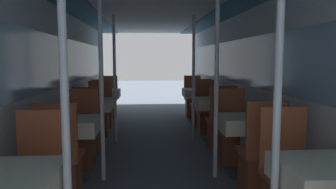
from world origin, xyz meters
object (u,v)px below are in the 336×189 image
at_px(dining_table_left_1, 72,129).
at_px(support_pole_left_2, 115,80).
at_px(support_pole_left_1, 101,89).
at_px(support_pole_right_0, 277,114).
at_px(chair_right_near_1, 259,165).
at_px(chair_right_far_3, 193,105).
at_px(support_pole_left_0, 65,116).
at_px(dining_table_left_2, 94,107).
at_px(chair_left_far_2, 99,119).
at_px(dining_table_right_0, 326,181).
at_px(chair_left_far_1, 81,143).
at_px(chair_left_near_2, 89,132).
at_px(dining_table_right_3, 197,94).
at_px(chair_right_far_2, 207,117).
at_px(support_pole_right_2, 193,79).
at_px(dining_table_left_3, 106,95).
at_px(chair_left_far_3, 109,105).
at_px(chair_left_near_3, 103,113).
at_px(chair_right_near_2, 220,129).
at_px(chair_right_near_3, 201,112).
at_px(chair_left_near_1, 61,170).
at_px(dining_table_right_1, 245,126).
at_px(support_pole_right_1, 216,89).
at_px(dining_table_right_2, 213,105).
at_px(chair_right_far_1, 232,140).

relative_size(dining_table_left_1, support_pole_left_2, 0.34).
relative_size(support_pole_left_1, support_pole_left_2, 1.00).
height_order(support_pole_left_2, support_pole_right_0, same).
height_order(chair_right_near_1, chair_right_far_3, same).
height_order(support_pole_left_0, dining_table_left_2, support_pole_left_0).
height_order(chair_left_far_2, dining_table_right_0, chair_left_far_2).
relative_size(chair_left_far_1, dining_table_left_2, 1.37).
height_order(chair_left_near_2, dining_table_right_3, chair_left_near_2).
xyz_separation_m(chair_left_far_1, support_pole_left_2, (0.35, 1.22, 0.76)).
distance_m(support_pole_right_0, chair_right_far_2, 4.14).
distance_m(support_pole_right_2, dining_table_right_3, 1.85).
height_order(chair_right_far_2, chair_right_far_3, same).
relative_size(dining_table_left_3, chair_left_far_3, 0.73).
xyz_separation_m(dining_table_left_3, chair_left_near_3, (0.00, -0.54, -0.31)).
relative_size(support_pole_left_2, chair_right_near_1, 2.12).
bearing_deg(chair_right_far_2, dining_table_left_1, 48.37).
distance_m(dining_table_left_1, support_pole_left_1, 0.58).
xyz_separation_m(chair_right_near_2, dining_table_right_3, (0.00, 2.29, 0.31)).
bearing_deg(chair_left_far_1, chair_right_near_3, -129.79).
xyz_separation_m(chair_left_near_1, dining_table_right_1, (2.04, 0.54, 0.31)).
distance_m(dining_table_left_2, support_pole_right_1, 2.48).
bearing_deg(dining_table_left_1, support_pole_left_1, 0.00).
height_order(support_pole_left_2, dining_table_right_3, support_pole_left_2).
relative_size(support_pole_left_1, chair_left_far_2, 2.12).
xyz_separation_m(chair_left_far_1, dining_table_left_3, (0.00, 2.98, 0.31)).
xyz_separation_m(dining_table_left_2, dining_table_left_3, (0.00, 1.76, 0.00)).
distance_m(chair_left_near_3, dining_table_right_3, 2.13).
xyz_separation_m(support_pole_left_2, chair_right_far_3, (1.69, 2.29, -0.76)).
bearing_deg(support_pole_left_1, chair_left_near_2, 106.02).
distance_m(chair_left_far_1, chair_right_near_1, 2.30).
relative_size(chair_left_far_3, dining_table_right_1, 1.37).
bearing_deg(chair_left_far_3, support_pole_left_2, 98.71).
height_order(dining_table_left_3, chair_right_near_3, chair_right_near_3).
distance_m(support_pole_left_1, chair_right_near_2, 2.22).
height_order(chair_left_near_2, support_pole_right_2, support_pole_right_2).
height_order(support_pole_right_0, support_pole_right_1, same).
xyz_separation_m(chair_left_near_3, dining_table_right_1, (2.04, -2.98, 0.31)).
bearing_deg(chair_left_far_2, dining_table_left_2, 90.00).
bearing_deg(support_pole_left_0, chair_left_far_3, 93.46).
height_order(dining_table_left_1, chair_right_far_2, chair_right_far_2).
relative_size(chair_left_far_1, chair_right_near_3, 1.00).
xyz_separation_m(support_pole_left_2, chair_right_far_2, (1.69, 0.54, -0.76)).
bearing_deg(dining_table_left_1, dining_table_right_2, 40.79).
xyz_separation_m(chair_left_far_1, dining_table_right_0, (2.04, -2.29, 0.31)).
relative_size(chair_left_far_2, dining_table_right_3, 1.37).
height_order(dining_table_left_1, chair_right_far_1, chair_right_far_1).
height_order(chair_left_near_1, dining_table_right_2, chair_left_near_1).
xyz_separation_m(support_pole_right_1, dining_table_right_2, (0.35, 1.76, -0.46)).
relative_size(chair_left_near_1, support_pole_left_1, 0.47).
bearing_deg(chair_left_near_2, support_pole_left_1, -73.98).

